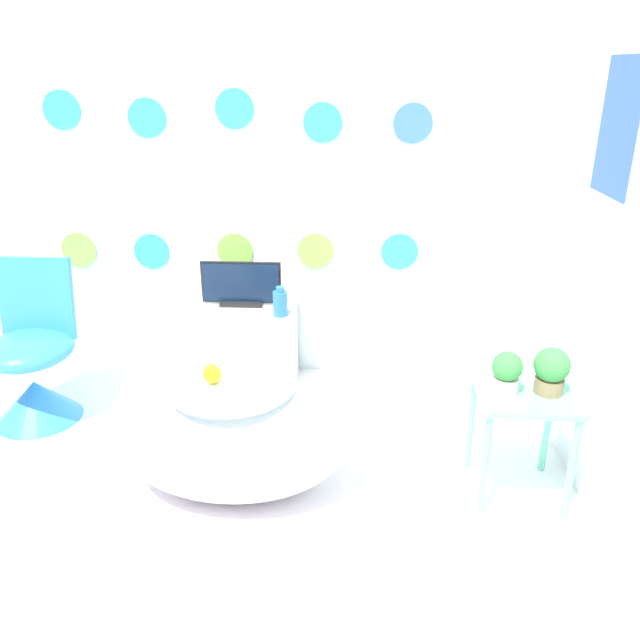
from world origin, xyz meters
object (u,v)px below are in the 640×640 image
vase (280,303)px  potted_plant_left (507,372)px  bathtub (234,434)px  potted_plant_right (551,370)px  chair (33,372)px  tv (241,286)px

vase → potted_plant_left: size_ratio=0.89×
bathtub → potted_plant_right: size_ratio=5.09×
bathtub → vase: 0.87m
chair → vase: (1.29, 0.27, 0.32)m
vase → potted_plant_left: potted_plant_left is taller
vase → potted_plant_right: size_ratio=0.81×
chair → potted_plant_left: bearing=-12.4°
chair → potted_plant_right: bearing=-11.4°
chair → tv: 1.19m
bathtub → tv: size_ratio=2.27×
bathtub → tv: bearing=97.3°
potted_plant_left → potted_plant_right: size_ratio=0.91×
chair → tv: size_ratio=1.88×
vase → chair: bearing=-168.2°
chair → bathtub: bearing=-24.2°
vase → tv: bearing=146.2°
chair → tv: bearing=22.2°
chair → potted_plant_right: 2.57m
bathtub → potted_plant_right: potted_plant_right is taller
potted_plant_right → tv: bearing=147.3°
vase → potted_plant_right: 1.44m
potted_plant_left → potted_plant_right: 0.18m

